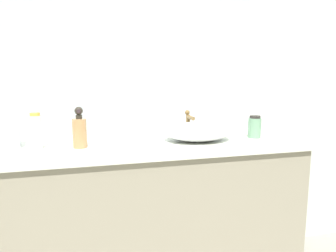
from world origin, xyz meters
TOP-DOWN VIEW (x-y plane):
  - bathroom_wall_rear at (0.00, 0.73)m, footprint 6.00×0.06m
  - vanity_counter at (-0.06, 0.42)m, footprint 1.74×0.53m
  - wall_mirror_panel at (-0.06, 0.69)m, footprint 1.50×0.01m
  - sink_basin at (0.25, 0.38)m, footprint 0.36×0.27m
  - faucet at (0.25, 0.54)m, footprint 0.03×0.12m
  - soap_dispenser at (-0.34, 0.37)m, footprint 0.07×0.07m
  - lotion_bottle at (-0.54, 0.39)m, footprint 0.05×0.05m
  - perfume_bottle at (0.58, 0.38)m, footprint 0.07×0.07m
  - tissue_box at (-0.69, 0.47)m, footprint 0.16×0.16m
  - candle_jar at (-0.11, 0.41)m, footprint 0.06×0.06m

SIDE VIEW (x-z plane):
  - vanity_counter at x=-0.06m, z-range 0.00..0.85m
  - candle_jar at x=-0.11m, z-range 0.85..0.90m
  - sink_basin at x=0.25m, z-range 0.85..0.95m
  - perfume_bottle at x=0.58m, z-range 0.85..0.97m
  - tissue_box at x=-0.69m, z-range 0.84..0.99m
  - soap_dispenser at x=-0.34m, z-range 0.84..1.03m
  - lotion_bottle at x=-0.54m, z-range 0.85..1.02m
  - faucet at x=0.25m, z-range 0.86..1.01m
  - bathroom_wall_rear at x=0.00m, z-range 0.00..2.60m
  - wall_mirror_panel at x=-0.06m, z-range 0.85..1.75m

